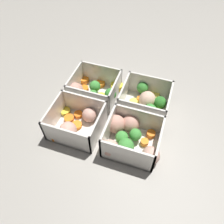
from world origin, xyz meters
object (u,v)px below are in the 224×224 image
(container_near_left, at_px, (76,123))
(container_far_right, at_px, (147,101))
(container_near_right, at_px, (129,137))
(container_far_left, at_px, (93,90))

(container_near_left, distance_m, container_far_right, 0.21)
(container_near_right, bearing_deg, container_far_right, 83.02)
(container_near_left, bearing_deg, container_far_left, 92.15)
(container_far_left, xyz_separation_m, container_far_right, (0.17, 0.01, 0.00))
(container_far_left, bearing_deg, container_near_left, -87.85)
(container_near_left, bearing_deg, container_far_right, 40.41)
(container_far_left, height_order, container_far_right, same)
(container_near_left, height_order, container_far_right, same)
(container_near_left, height_order, container_near_right, same)
(container_near_right, distance_m, container_far_right, 0.14)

